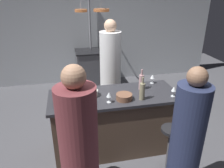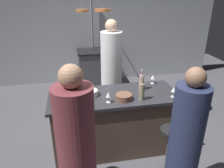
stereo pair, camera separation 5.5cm
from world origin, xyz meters
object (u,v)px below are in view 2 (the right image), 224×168
Objects in this scene: bar_stool_right at (169,149)px; wine_bottle_white at (142,91)px; wine_bottle_rose at (141,82)px; mixing_bowl_wooden at (124,97)px; bar_stool_left at (82,161)px; pepper_mill at (54,97)px; potted_plant at (197,96)px; wine_glass_near_left_guest at (153,77)px; chef at (111,73)px; wine_bottle_dark at (67,85)px; guest_left at (77,156)px; mixing_bowl_ceramic at (90,93)px; wine_glass_by_chef at (108,95)px; wine_bottle_amber at (65,88)px; stove_range at (94,68)px; guest_right at (185,145)px; wine_glass_near_right_guest at (174,90)px.

wine_bottle_white is (-0.26, 0.42, 0.65)m from bar_stool_right.
wine_bottle_rose is 0.43m from mixing_bowl_wooden.
pepper_mill is at bearing 119.13° from bar_stool_left.
wine_glass_near_left_guest reaches higher than potted_plant.
wine_bottle_rose is (0.27, -0.91, 0.19)m from chef.
chef is 1.18m from mixing_bowl_wooden.
mixing_bowl_wooden is at bearing -25.83° from wine_bottle_dark.
bar_stool_left is (-0.67, -1.63, -0.46)m from chef.
guest_left reaches higher than mixing_bowl_ceramic.
chef is 1.79m from potted_plant.
wine_bottle_white reaches higher than wine_glass_near_left_guest.
wine_bottle_white is at bearing -10.32° from mixing_bowl_wooden.
chef is at bearing 77.49° from wine_glass_by_chef.
mixing_bowl_wooden is (-0.49, 0.46, 0.56)m from bar_stool_right.
mixing_bowl_wooden is at bearing -18.26° from wine_bottle_amber.
guest_left reaches higher than pepper_mill.
wine_glass_by_chef is (-0.27, -1.21, 0.17)m from chef.
mixing_bowl_ceramic is at bearing -7.83° from wine_bottle_amber.
mixing_bowl_ceramic reaches higher than stove_range.
wine_bottle_rose is at bearing 29.41° from wine_glass_by_chef.
pepper_mill is at bearing 176.03° from wine_bottle_white.
wine_bottle_rose is at bearing 39.08° from mixing_bowl_wooden.
mixing_bowl_wooden is (0.66, 0.84, 0.14)m from guest_left.
wine_glass_near_left_guest is (0.78, 0.47, 0.00)m from wine_glass_by_chef.
mixing_bowl_wooden is (-0.23, 0.04, -0.08)m from wine_bottle_white.
wine_glass_near_left_guest is at bearing 85.15° from guest_right.
wine_glass_near_right_guest is (0.22, 0.78, 0.26)m from guest_right.
stove_range is 2.75m from pepper_mill.
guest_left is 1.08m from mixing_bowl_ceramic.
guest_right is 11.03× the size of wine_glass_by_chef.
wine_glass_by_chef is (-0.11, -2.65, 0.56)m from stove_range.
bar_stool_right is at bearing 0.00° from bar_stool_left.
pepper_mill is 0.36m from wine_bottle_dark.
wine_bottle_dark reaches higher than bar_stool_left.
guest_left is (-0.04, -0.38, 0.42)m from bar_stool_left.
guest_right reaches higher than wine_bottle_rose.
wine_bottle_white is 0.32m from wine_bottle_rose.
wine_bottle_dark is (-2.47, -0.62, 0.73)m from potted_plant.
guest_right is 0.97m from mixing_bowl_wooden.
stove_range is 2.74× the size of wine_bottle_amber.
stove_range is 3.11m from bar_stool_left.
wine_bottle_dark is 1.02× the size of wine_bottle_white.
guest_left reaches higher than wine_bottle_dark.
mixing_bowl_ceramic is (-0.21, 0.24, -0.06)m from wine_glass_by_chef.
guest_right is 4.95× the size of wine_bottle_amber.
pepper_mill is at bearing 177.71° from mixing_bowl_wooden.
bar_stool_right is 0.81m from wine_bottle_white.
guest_right is 1.69m from wine_bottle_dark.
guest_right is 1.63m from pepper_mill.
stove_range is 6.10× the size of wine_glass_near_right_guest.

